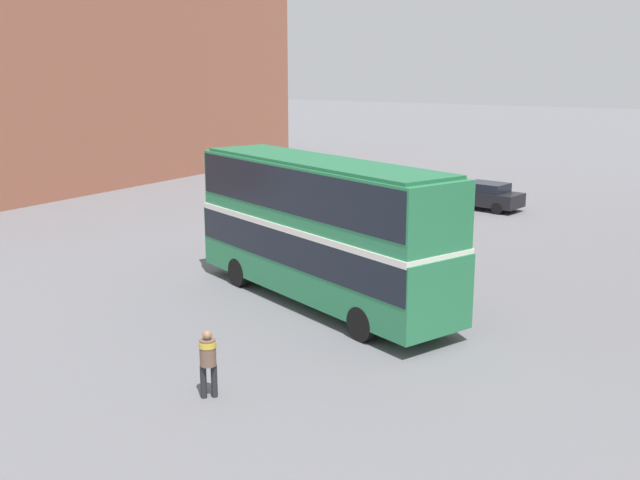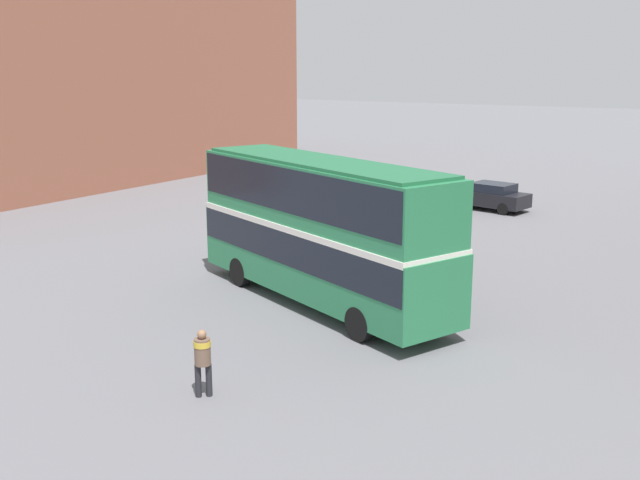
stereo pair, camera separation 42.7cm
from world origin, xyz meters
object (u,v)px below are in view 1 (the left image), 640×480
(double_decker_bus, at_px, (320,223))
(parked_car_kerb_far, at_px, (484,196))
(parked_car_kerb_near, at_px, (303,208))
(pedestrian_foreground, at_px, (208,357))

(double_decker_bus, distance_m, parked_car_kerb_far, 18.42)
(double_decker_bus, xyz_separation_m, parked_car_kerb_near, (-7.17, 10.20, -1.89))
(pedestrian_foreground, distance_m, parked_car_kerb_near, 19.57)
(double_decker_bus, height_order, pedestrian_foreground, double_decker_bus)
(pedestrian_foreground, bearing_deg, parked_car_kerb_near, -16.44)
(double_decker_bus, relative_size, pedestrian_foreground, 6.64)
(pedestrian_foreground, xyz_separation_m, parked_car_kerb_near, (-8.63, 17.57, -0.24))
(parked_car_kerb_far, bearing_deg, pedestrian_foreground, 105.18)
(double_decker_bus, relative_size, parked_car_kerb_far, 2.58)
(double_decker_bus, xyz_separation_m, pedestrian_foreground, (1.46, -7.37, -1.66))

